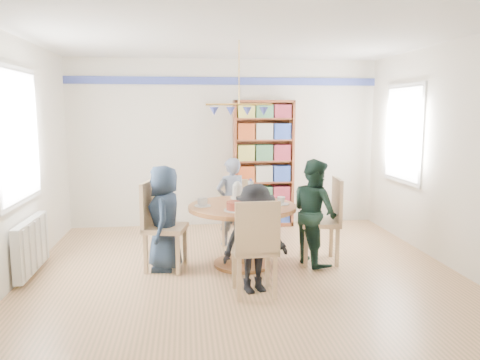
{
  "coord_description": "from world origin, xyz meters",
  "views": [
    {
      "loc": [
        -0.65,
        -5.12,
        1.87
      ],
      "look_at": [
        0.0,
        0.4,
        1.05
      ],
      "focal_mm": 35.0,
      "sensor_mm": 36.0,
      "label": 1
    }
  ],
  "objects": [
    {
      "name": "ground",
      "position": [
        0.0,
        0.0,
        0.0
      ],
      "size": [
        5.0,
        5.0,
        0.0
      ],
      "primitive_type": "plane",
      "color": "tan"
    },
    {
      "name": "room_shell",
      "position": [
        -0.26,
        0.87,
        1.65
      ],
      "size": [
        5.0,
        5.0,
        5.0
      ],
      "color": "white",
      "rests_on": "ground"
    },
    {
      "name": "radiator",
      "position": [
        -2.42,
        0.3,
        0.35
      ],
      "size": [
        0.12,
        1.0,
        0.6
      ],
      "color": "silver",
      "rests_on": "ground"
    },
    {
      "name": "dining_table",
      "position": [
        0.02,
        0.35,
        0.56
      ],
      "size": [
        1.3,
        1.3,
        0.75
      ],
      "color": "#955A31",
      "rests_on": "ground"
    },
    {
      "name": "chair_left",
      "position": [
        -0.98,
        0.34,
        0.58
      ],
      "size": [
        0.56,
        0.56,
        1.06
      ],
      "color": "tan",
      "rests_on": "ground"
    },
    {
      "name": "chair_right",
      "position": [
        1.08,
        0.38,
        0.58
      ],
      "size": [
        0.52,
        0.52,
        1.06
      ],
      "color": "tan",
      "rests_on": "ground"
    },
    {
      "name": "chair_far",
      "position": [
        0.04,
        1.38,
        0.5
      ],
      "size": [
        0.43,
        0.43,
        0.9
      ],
      "color": "tan",
      "rests_on": "ground"
    },
    {
      "name": "chair_near",
      "position": [
        0.03,
        -0.64,
        0.55
      ],
      "size": [
        0.46,
        0.46,
        1.01
      ],
      "color": "tan",
      "rests_on": "ground"
    },
    {
      "name": "person_left",
      "position": [
        -0.91,
        0.33,
        0.62
      ],
      "size": [
        0.42,
        0.62,
        1.25
      ],
      "primitive_type": "imported",
      "rotation": [
        0.0,
        0.0,
        -1.61
      ],
      "color": "#1B283C",
      "rests_on": "ground"
    },
    {
      "name": "person_right",
      "position": [
        0.91,
        0.33,
        0.65
      ],
      "size": [
        0.67,
        0.76,
        1.3
      ],
      "primitive_type": "imported",
      "rotation": [
        0.0,
        0.0,
        1.89
      ],
      "color": "#162D25",
      "rests_on": "ground"
    },
    {
      "name": "person_far",
      "position": [
        -0.02,
        1.29,
        0.62
      ],
      "size": [
        0.53,
        0.44,
        1.23
      ],
      "primitive_type": "imported",
      "rotation": [
        0.0,
        0.0,
        3.52
      ],
      "color": "gray",
      "rests_on": "ground"
    },
    {
      "name": "person_near",
      "position": [
        0.05,
        -0.5,
        0.57
      ],
      "size": [
        0.83,
        0.63,
        1.14
      ],
      "primitive_type": "imported",
      "rotation": [
        0.0,
        0.0,
        0.32
      ],
      "color": "black",
      "rests_on": "ground"
    },
    {
      "name": "bookshelf",
      "position": [
        0.61,
        2.34,
        1.01
      ],
      "size": [
        0.97,
        0.29,
        2.04
      ],
      "color": "brown",
      "rests_on": "ground"
    },
    {
      "name": "tableware",
      "position": [
        -0.0,
        0.38,
        0.82
      ],
      "size": [
        1.15,
        1.15,
        0.3
      ],
      "color": "white",
      "rests_on": "dining_table"
    }
  ]
}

